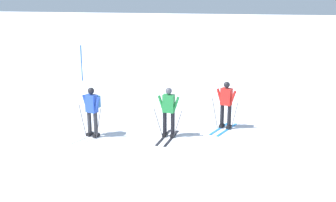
{
  "coord_description": "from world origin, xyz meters",
  "views": [
    {
      "loc": [
        2.09,
        -10.25,
        5.12
      ],
      "look_at": [
        -0.28,
        4.84,
        0.9
      ],
      "focal_mm": 46.85,
      "sensor_mm": 36.0,
      "label": 1
    }
  ],
  "objects_px": {
    "skier_red": "(226,104)",
    "skier_blue": "(92,109)",
    "trail_marker_pole": "(82,63)",
    "skier_green": "(169,111)"
  },
  "relations": [
    {
      "from": "skier_green",
      "to": "trail_marker_pole",
      "type": "bearing_deg",
      "value": 126.81
    },
    {
      "from": "skier_red",
      "to": "skier_blue",
      "type": "xyz_separation_m",
      "value": [
        -4.39,
        -1.55,
        0.04
      ]
    },
    {
      "from": "skier_green",
      "to": "trail_marker_pole",
      "type": "xyz_separation_m",
      "value": [
        -5.81,
        7.77,
        0.02
      ]
    },
    {
      "from": "skier_green",
      "to": "skier_red",
      "type": "bearing_deg",
      "value": 32.6
    },
    {
      "from": "skier_red",
      "to": "trail_marker_pole",
      "type": "distance_m",
      "value": 10.11
    },
    {
      "from": "skier_blue",
      "to": "trail_marker_pole",
      "type": "relative_size",
      "value": 0.91
    },
    {
      "from": "skier_red",
      "to": "skier_green",
      "type": "xyz_separation_m",
      "value": [
        -1.86,
        -1.19,
        -0.0
      ]
    },
    {
      "from": "skier_blue",
      "to": "trail_marker_pole",
      "type": "xyz_separation_m",
      "value": [
        -3.29,
        8.12,
        -0.02
      ]
    },
    {
      "from": "skier_blue",
      "to": "skier_green",
      "type": "bearing_deg",
      "value": 8.04
    },
    {
      "from": "skier_blue",
      "to": "skier_green",
      "type": "distance_m",
      "value": 2.55
    }
  ]
}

